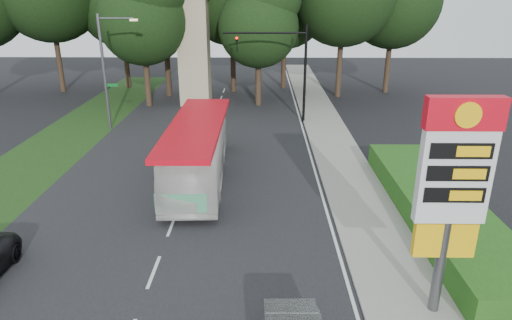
{
  "coord_description": "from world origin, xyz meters",
  "views": [
    {
      "loc": [
        3.84,
        -9.79,
        9.43
      ],
      "look_at": [
        3.57,
        9.66,
        2.2
      ],
      "focal_mm": 32.0,
      "sensor_mm": 36.0,
      "label": 1
    }
  ],
  "objects_px": {
    "traffic_signal_mast": "(287,60)",
    "streetlight_signs": "(107,67)",
    "transit_bus": "(198,151)",
    "monument": "(194,45)",
    "gas_station_pylon": "(454,181)"
  },
  "relations": [
    {
      "from": "streetlight_signs",
      "to": "gas_station_pylon",
      "type": "bearing_deg",
      "value": -51.04
    },
    {
      "from": "traffic_signal_mast",
      "to": "streetlight_signs",
      "type": "distance_m",
      "value": 12.83
    },
    {
      "from": "streetlight_signs",
      "to": "monument",
      "type": "distance_m",
      "value": 9.44
    },
    {
      "from": "traffic_signal_mast",
      "to": "transit_bus",
      "type": "distance_m",
      "value": 12.78
    },
    {
      "from": "gas_station_pylon",
      "to": "transit_bus",
      "type": "height_order",
      "value": "gas_station_pylon"
    },
    {
      "from": "traffic_signal_mast",
      "to": "streetlight_signs",
      "type": "relative_size",
      "value": 0.9
    },
    {
      "from": "transit_bus",
      "to": "traffic_signal_mast",
      "type": "bearing_deg",
      "value": 62.67
    },
    {
      "from": "streetlight_signs",
      "to": "monument",
      "type": "bearing_deg",
      "value": 58.03
    },
    {
      "from": "streetlight_signs",
      "to": "monument",
      "type": "height_order",
      "value": "monument"
    },
    {
      "from": "gas_station_pylon",
      "to": "traffic_signal_mast",
      "type": "distance_m",
      "value": 22.29
    },
    {
      "from": "streetlight_signs",
      "to": "transit_bus",
      "type": "xyz_separation_m",
      "value": [
        7.45,
        -9.24,
        -2.9
      ]
    },
    {
      "from": "transit_bus",
      "to": "monument",
      "type": "bearing_deg",
      "value": 95.72
    },
    {
      "from": "traffic_signal_mast",
      "to": "monument",
      "type": "xyz_separation_m",
      "value": [
        -7.68,
        6.0,
        0.43
      ]
    },
    {
      "from": "streetlight_signs",
      "to": "monument",
      "type": "relative_size",
      "value": 0.8
    },
    {
      "from": "traffic_signal_mast",
      "to": "streetlight_signs",
      "type": "xyz_separation_m",
      "value": [
        -12.67,
        -1.99,
        -0.23
      ]
    }
  ]
}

